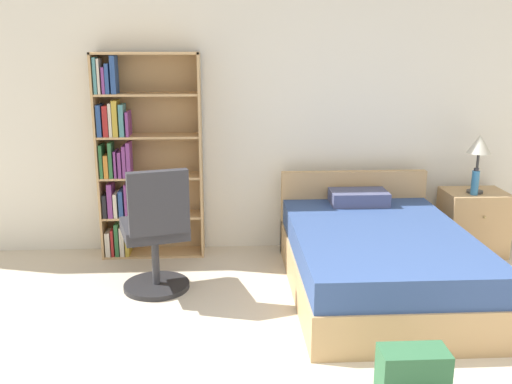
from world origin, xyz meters
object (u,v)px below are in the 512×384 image
table_lamp (479,147)px  water_bottle (475,182)px  bed (376,258)px  nightstand (473,222)px  bookshelf (137,158)px  office_chair (156,234)px

table_lamp → water_bottle: table_lamp is taller
bed → nightstand: size_ratio=3.32×
bookshelf → bed: bearing=-24.9°
bookshelf → table_lamp: size_ratio=3.44×
bookshelf → table_lamp: 3.05m
office_chair → nightstand: 2.92m
bed → water_bottle: bearing=32.7°
bed → office_chair: 1.73m
bed → bookshelf: bearing=155.1°
table_lamp → office_chair: bearing=-166.1°
nightstand → table_lamp: 0.72m
bookshelf → nightstand: 3.14m
bed → nightstand: bearing=35.1°
water_bottle → table_lamp: bearing=61.5°
bookshelf → water_bottle: 3.03m
office_chair → nightstand: bearing=14.6°
nightstand → water_bottle: water_bottle is taller
nightstand → water_bottle: size_ratio=2.44×
table_lamp → water_bottle: bearing=-118.5°
bookshelf → office_chair: 1.00m
bed → table_lamp: (1.08, 0.73, 0.74)m
nightstand → water_bottle: (-0.06, -0.11, 0.41)m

